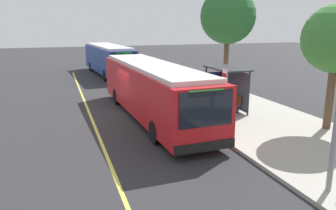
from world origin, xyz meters
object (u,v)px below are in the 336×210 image
transit_bus_main (152,88)px  waiting_bench (230,102)px  transit_bus_second (109,59)px  pedestrian_commuter (193,89)px  route_sign_post (224,90)px

transit_bus_main → waiting_bench: 4.64m
transit_bus_second → waiting_bench: size_ratio=7.32×
transit_bus_main → pedestrian_commuter: 3.42m
transit_bus_second → pedestrian_commuter: size_ratio=6.93×
transit_bus_second → waiting_bench: transit_bus_second is taller
transit_bus_second → route_sign_post: same height
transit_bus_second → pedestrian_commuter: bearing=10.7°
transit_bus_main → transit_bus_second: (-16.50, 0.19, -0.00)m
transit_bus_main → pedestrian_commuter: size_ratio=7.47×
transit_bus_second → route_sign_post: 19.73m
waiting_bench → route_sign_post: 3.45m
pedestrian_commuter → waiting_bench: bearing=36.9°
transit_bus_second → pedestrian_commuter: 15.26m
transit_bus_second → pedestrian_commuter: (14.99, 2.84, -0.50)m
pedestrian_commuter → transit_bus_second: bearing=-169.3°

